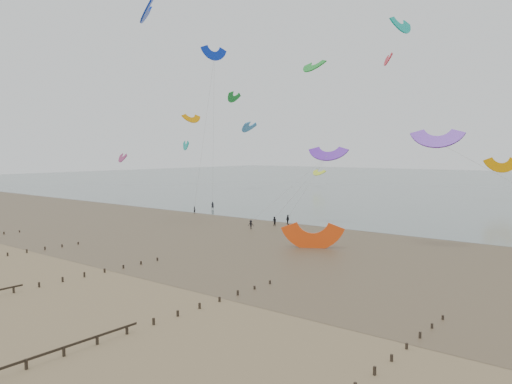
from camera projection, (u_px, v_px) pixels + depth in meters
ground at (53, 274)px, 56.93m from camera, size 500.00×500.00×0.00m
sea_and_shore at (227, 232)px, 86.35m from camera, size 500.00×665.00×0.03m
kitesurfer_lead at (194, 210)px, 112.06m from camera, size 0.60×0.42×1.58m
kitesurfers at (357, 229)px, 84.45m from camera, size 93.39×19.01×1.89m
grounded_kite at (312, 248)px, 72.18m from camera, size 9.45×8.84×4.14m
kites_airborne at (366, 121)px, 133.15m from camera, size 252.13×115.01×44.72m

